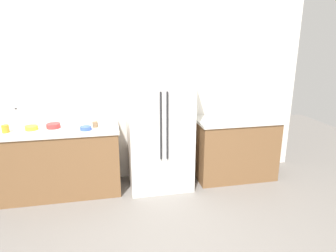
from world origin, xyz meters
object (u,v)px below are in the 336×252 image
Objects in this scene: refrigerator at (159,119)px; cup_b at (5,129)px; bottle_a at (17,120)px; toaster at (254,110)px; bowl_b at (53,126)px; bowl_c at (86,128)px; cup_a at (95,124)px; bowl_a at (32,128)px.

cup_b is (-1.87, -0.02, -0.01)m from refrigerator.
refrigerator is at bearing -4.78° from bottle_a.
toaster reaches higher than bowl_b.
bottle_a is at bearing 162.95° from bowl_c.
bowl_b is 1.21× the size of bowl_c.
bottle_a is at bearing 175.22° from refrigerator.
toaster is (1.37, 0.02, 0.05)m from refrigerator.
bottle_a reaches higher than toaster.
toaster is 2.19m from cup_a.
bowl_c is (0.66, -0.15, -0.00)m from bowl_a.
bowl_a reaches higher than bowl_c.
cup_a is 0.54× the size of bowl_c.
bowl_b is (0.53, 0.09, -0.02)m from cup_b.
cup_b is at bearing -167.77° from bowl_a.
bowl_c is (0.93, -0.09, -0.02)m from cup_b.
cup_b reaches higher than bowl_a.
bowl_b is (0.25, 0.03, 0.00)m from bowl_a.
bottle_a is 0.88m from bowl_c.
refrigerator is 0.94m from bowl_c.
refrigerator reaches higher than bowl_c.
bowl_b reaches higher than bowl_c.
cup_b is (-1.04, -0.01, 0.01)m from cup_a.
cup_a reaches higher than bowl_a.
cup_a is 0.77m from bowl_a.
bottle_a is at bearing 177.70° from toaster.
bowl_c is (0.40, -0.18, -0.01)m from bowl_b.
bowl_c is at bearing -17.05° from bottle_a.
bowl_b is (0.43, -0.08, -0.08)m from bottle_a.
bowl_b is at bearing 156.54° from bowl_c.
bowl_b reaches higher than bowl_a.
cup_b is 0.66× the size of bowl_c.
refrigerator is 12.45× the size of bowl_a.
bowl_a is 0.89× the size of bowl_b.
bowl_a is at bearing -31.34° from bottle_a.
cup_b is at bearing -179.39° from refrigerator.
bowl_c is (-0.94, -0.11, -0.03)m from refrigerator.
bowl_c is at bearing -138.08° from cup_a.
toaster is 2.33× the size of cup_b.
bowl_a is 0.67m from bowl_c.
bowl_a is at bearing 178.56° from refrigerator.
cup_b reaches higher than cup_a.
cup_a is at bearing -8.44° from bowl_b.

